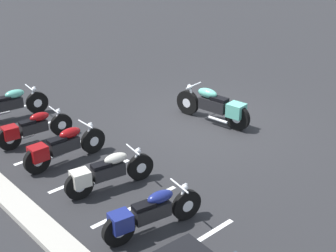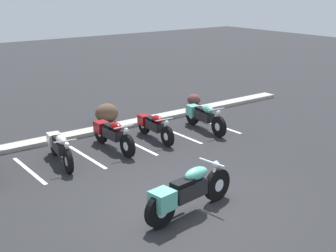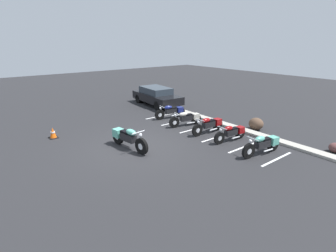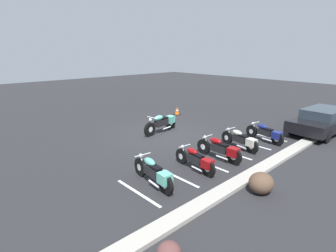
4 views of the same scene
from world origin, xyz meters
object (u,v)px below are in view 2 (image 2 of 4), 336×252
(landscape_rock_0, at_px, (107,113))
(landscape_rock_1, at_px, (194,99))
(parked_bike_1, at_px, (60,147))
(parked_bike_4, at_px, (203,116))
(parked_bike_3, at_px, (154,126))
(parked_bike_2, at_px, (112,134))
(motorcycle_teal_featured, at_px, (186,192))

(landscape_rock_0, bearing_deg, landscape_rock_1, 1.03)
(parked_bike_1, relative_size, parked_bike_4, 0.95)
(parked_bike_3, relative_size, parked_bike_4, 0.92)
(landscape_rock_1, bearing_deg, parked_bike_3, -146.11)
(parked_bike_2, bearing_deg, motorcycle_teal_featured, -10.07)
(parked_bike_2, xyz_separation_m, parked_bike_4, (3.21, -0.18, 0.01))
(parked_bike_2, bearing_deg, landscape_rock_1, 116.15)
(landscape_rock_1, bearing_deg, landscape_rock_0, -178.97)
(parked_bike_1, relative_size, landscape_rock_1, 3.97)
(parked_bike_2, xyz_separation_m, landscape_rock_1, (4.99, 2.40, -0.23))
(parked_bike_4, bearing_deg, parked_bike_3, -88.82)
(motorcycle_teal_featured, bearing_deg, landscape_rock_0, 65.80)
(parked_bike_1, xyz_separation_m, landscape_rock_0, (2.76, 2.42, -0.10))
(parked_bike_2, relative_size, parked_bike_4, 0.99)
(parked_bike_1, xyz_separation_m, parked_bike_2, (1.60, 0.09, 0.02))
(parked_bike_3, distance_m, parked_bike_4, 1.79)
(landscape_rock_0, distance_m, landscape_rock_1, 3.83)
(motorcycle_teal_featured, distance_m, parked_bike_2, 4.37)
(parked_bike_4, bearing_deg, parked_bike_2, -86.15)
(landscape_rock_0, bearing_deg, motorcycle_teal_featured, -106.56)
(parked_bike_1, bearing_deg, parked_bike_2, 103.30)
(landscape_rock_0, bearing_deg, parked_bike_4, -50.77)
(motorcycle_teal_featured, height_order, parked_bike_2, motorcycle_teal_featured)
(landscape_rock_0, relative_size, landscape_rock_1, 1.54)
(parked_bike_3, height_order, landscape_rock_1, parked_bike_3)
(parked_bike_3, height_order, landscape_rock_0, parked_bike_3)
(landscape_rock_0, bearing_deg, parked_bike_3, -83.54)
(parked_bike_3, bearing_deg, parked_bike_4, 89.16)
(parked_bike_3, height_order, parked_bike_4, parked_bike_4)
(parked_bike_4, relative_size, landscape_rock_0, 2.72)
(landscape_rock_0, bearing_deg, parked_bike_1, -138.78)
(parked_bike_3, xyz_separation_m, landscape_rock_0, (-0.26, 2.32, -0.09))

